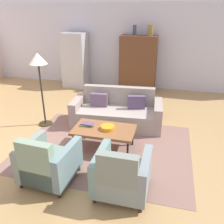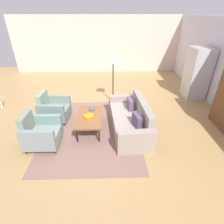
{
  "view_description": "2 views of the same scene",
  "coord_description": "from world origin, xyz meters",
  "views": [
    {
      "loc": [
        1.75,
        -3.91,
        2.62
      ],
      "look_at": [
        0.63,
        0.51,
        0.61
      ],
      "focal_mm": 38.16,
      "sensor_mm": 36.0,
      "label": 1
    },
    {
      "loc": [
        4.67,
        0.55,
        2.96
      ],
      "look_at": [
        0.61,
        0.66,
        0.58
      ],
      "focal_mm": 27.94,
      "sensor_mm": 36.0,
      "label": 2
    }
  ],
  "objects": [
    {
      "name": "ground_plane",
      "position": [
        0.0,
        0.0,
        0.0
      ],
      "size": [
        11.93,
        11.93,
        0.0
      ],
      "primitive_type": "plane",
      "color": "tan"
    },
    {
      "name": "wall_left",
      "position": [
        -4.97,
        0.0,
        1.4
      ],
      "size": [
        0.12,
        8.67,
        2.8
      ],
      "primitive_type": "cube",
      "color": "beige",
      "rests_on": "ground"
    },
    {
      "name": "area_rug",
      "position": [
        0.59,
        0.09,
        0.0
      ],
      "size": [
        3.4,
        2.6,
        0.01
      ],
      "primitive_type": "cube",
      "color": "#836256",
      "rests_on": "ground"
    },
    {
      "name": "couch",
      "position": [
        0.58,
        1.22,
        0.29
      ],
      "size": [
        2.16,
        1.06,
        0.86
      ],
      "rotation": [
        0.0,
        0.0,
        3.22
      ],
      "color": "#9E9389",
      "rests_on": "ground"
    },
    {
      "name": "coffee_table",
      "position": [
        0.59,
        0.04,
        0.42
      ],
      "size": [
        1.2,
        0.7,
        0.45
      ],
      "color": "black",
      "rests_on": "ground"
    },
    {
      "name": "armchair_left",
      "position": [
        -0.02,
        -1.13,
        0.34
      ],
      "size": [
        0.85,
        0.85,
        0.88
      ],
      "rotation": [
        0.0,
        0.0,
        -0.07
      ],
      "color": "black",
      "rests_on": "ground"
    },
    {
      "name": "armchair_right",
      "position": [
        1.19,
        -1.13,
        0.34
      ],
      "size": [
        0.8,
        0.8,
        0.88
      ],
      "rotation": [
        0.0,
        0.0,
        -0.01
      ],
      "color": "#2F2712",
      "rests_on": "ground"
    },
    {
      "name": "fruit_bowl",
      "position": [
        0.66,
        0.04,
        0.49
      ],
      "size": [
        0.27,
        0.27,
        0.07
      ],
      "primitive_type": "cylinder",
      "color": "orange",
      "rests_on": "coffee_table"
    },
    {
      "name": "book_stack",
      "position": [
        0.23,
        0.09,
        0.48
      ],
      "size": [
        0.29,
        0.2,
        0.06
      ],
      "color": "#52774D",
      "rests_on": "coffee_table"
    },
    {
      "name": "refrigerator",
      "position": [
        -1.55,
        3.89,
        0.93
      ],
      "size": [
        0.8,
        0.73,
        1.85
      ],
      "color": "#B7BABF",
      "rests_on": "ground"
    },
    {
      "name": "floor_lamp",
      "position": [
        -1.11,
        0.74,
        1.44
      ],
      "size": [
        0.4,
        0.4,
        1.72
      ],
      "color": "#2E2813",
      "rests_on": "ground"
    }
  ]
}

